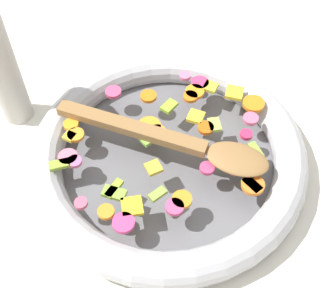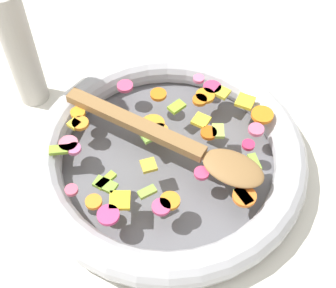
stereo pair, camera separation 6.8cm
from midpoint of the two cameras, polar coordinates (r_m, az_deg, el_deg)
name	(u,v)px [view 1 (the left image)]	position (r m, az deg, el deg)	size (l,w,h in m)	color
ground_plane	(168,163)	(0.72, -2.70, -2.57)	(4.00, 4.00, 0.00)	silver
skillet	(168,155)	(0.71, -2.77, -1.56)	(0.42, 0.42, 0.05)	slate
chopped_vegetables	(171,141)	(0.68, -2.50, 0.18)	(0.30, 0.32, 0.01)	orange
wooden_spoon	(182,143)	(0.67, -1.17, -0.04)	(0.14, 0.32, 0.01)	olive
pepper_mill	(1,65)	(0.76, -22.21, 8.72)	(0.05, 0.05, 0.24)	#B2ADA3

